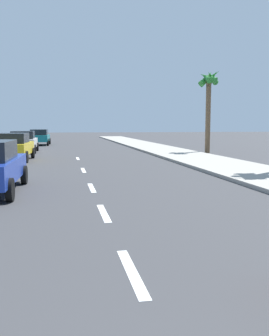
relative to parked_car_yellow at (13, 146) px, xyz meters
name	(u,v)px	position (x,y,z in m)	size (l,w,h in m)	color
ground_plane	(80,164)	(3.63, -2.62, -0.84)	(160.00, 160.00, 0.00)	#38383A
sidewalk_strip	(193,157)	(10.48, -0.62, -0.77)	(3.60, 80.00, 0.14)	#9E998E
lane_stripe_1	(132,272)	(3.63, -17.37, -0.83)	(0.16, 1.80, 0.01)	white
lane_stripe_2	(104,213)	(3.63, -13.76, -0.83)	(0.16, 1.80, 0.01)	white
lane_stripe_3	(92,188)	(3.63, -10.19, -0.83)	(0.16, 1.80, 0.01)	white
lane_stripe_4	(83,170)	(3.63, -5.33, -0.83)	(0.16, 1.80, 0.01)	white
lane_stripe_5	(78,158)	(3.63, 0.69, -0.83)	(0.16, 1.80, 0.01)	white
parked_car_yellow	(13,146)	(0.00, 0.00, 0.00)	(2.11, 4.27, 1.57)	gold
parked_car_white	(24,141)	(-0.07, 6.65, 0.00)	(1.95, 4.18, 1.57)	white
parked_car_teal	(40,137)	(0.53, 16.66, 0.00)	(2.07, 4.29, 1.57)	#14727A
palm_tree_far	(209,88)	(13.06, 3.51, 3.76)	(1.71, 1.71, 6.05)	brown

